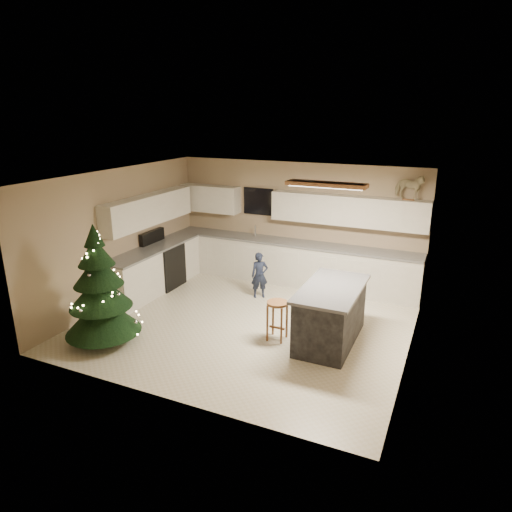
% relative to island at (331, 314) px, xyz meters
% --- Properties ---
extents(ground_plane, '(5.50, 5.50, 0.00)m').
position_rel_island_xyz_m(ground_plane, '(-1.52, 0.07, -0.48)').
color(ground_plane, beige).
extents(room_shell, '(5.52, 5.02, 2.61)m').
position_rel_island_xyz_m(room_shell, '(-1.49, 0.07, 1.27)').
color(room_shell, '#9A8564').
rests_on(room_shell, ground_plane).
extents(cabinetry, '(5.50, 3.20, 2.00)m').
position_rel_island_xyz_m(cabinetry, '(-2.43, 1.72, 0.28)').
color(cabinetry, silver).
rests_on(cabinetry, ground_plane).
extents(island, '(0.90, 1.70, 0.95)m').
position_rel_island_xyz_m(island, '(0.00, 0.00, 0.00)').
color(island, black).
rests_on(island, ground_plane).
extents(bar_stool, '(0.35, 0.35, 0.67)m').
position_rel_island_xyz_m(bar_stool, '(-0.81, -0.29, 0.02)').
color(bar_stool, brown).
rests_on(bar_stool, ground_plane).
extents(christmas_tree, '(1.24, 1.20, 1.99)m').
position_rel_island_xyz_m(christmas_tree, '(-3.37, -1.53, 0.34)').
color(christmas_tree, '#3F2816').
rests_on(christmas_tree, ground_plane).
extents(toddler, '(0.41, 0.37, 0.93)m').
position_rel_island_xyz_m(toddler, '(-1.81, 1.24, -0.01)').
color(toddler, '#1A253C').
rests_on(toddler, ground_plane).
extents(rocking_horse, '(0.59, 0.32, 0.50)m').
position_rel_island_xyz_m(rocking_horse, '(0.78, 2.39, 1.78)').
color(rocking_horse, brown).
rests_on(rocking_horse, cabinetry).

